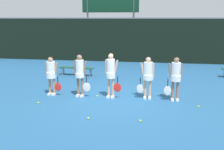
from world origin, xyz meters
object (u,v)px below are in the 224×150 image
Objects in this scene: player_1 at (80,72)px; tennis_ball_4 at (198,107)px; player_4 at (176,75)px; player_0 at (51,73)px; tennis_ball_3 at (88,118)px; bench_courtside at (76,69)px; tennis_ball_2 at (38,103)px; player_2 at (111,72)px; tennis_ball_1 at (140,121)px; scoreboard at (110,5)px; player_3 at (148,74)px; tennis_ball_0 at (97,96)px.

player_1 reaches higher than tennis_ball_4.
player_0 is at bearing 174.69° from player_4.
tennis_ball_3 is (2.16, -2.40, -0.93)m from player_0.
bench_courtside is 29.92× the size of tennis_ball_4.
player_0 reaches higher than tennis_ball_2.
player_0 is at bearing -173.58° from player_2.
player_4 is at bearing 4.66° from player_1.
player_2 is 2.88m from tennis_ball_1.
player_3 is (3.23, -10.46, -3.09)m from scoreboard.
bench_courtside is at bearing 137.70° from player_3.
tennis_ball_3 is at bearing -91.98° from player_2.
tennis_ball_1 is at bearing -54.50° from player_2.
tennis_ball_2 is at bearing -94.02° from scoreboard.
tennis_ball_3 is 4.07m from tennis_ball_4.
player_3 is 25.48× the size of tennis_ball_3.
player_0 is 23.39× the size of tennis_ball_2.
tennis_ball_3 and tennis_ball_4 have the same top height.
scoreboard is 11.05m from player_0.
player_4 is at bearing -4.49° from player_3.
tennis_ball_1 is (3.82, -2.34, -0.93)m from player_0.
scoreboard reaches higher than player_0.
tennis_ball_1 is (1.31, -2.35, -1.04)m from player_2.
scoreboard is 11.38m from tennis_ball_0.
player_0 is at bearing -93.97° from scoreboard.
player_1 is at bearing -177.03° from player_3.
tennis_ball_3 is at bearing -66.57° from bench_courtside.
tennis_ball_2 is at bearing -175.02° from tennis_ball_4.
tennis_ball_0 is 3.96m from tennis_ball_4.
player_4 is at bearing 0.27° from tennis_ball_0.
bench_courtside is at bearing -96.81° from scoreboard.
tennis_ball_2 is at bearing 163.51° from tennis_ball_1.
player_0 reaches higher than tennis_ball_1.
tennis_ball_0 is (-2.03, -0.10, -0.98)m from player_3.
player_0 is at bearing 85.49° from tennis_ball_2.
player_4 is at bearing -67.83° from scoreboard.
player_2 is 1.04× the size of player_4.
scoreboard reaches higher than player_2.
player_4 reaches higher than tennis_ball_4.
player_4 is 3.89m from tennis_ball_3.
scoreboard is 13.89m from tennis_ball_1.
tennis_ball_0 is 1.01× the size of tennis_ball_2.
player_3 is at bearing 17.75° from tennis_ball_2.
player_2 reaches higher than bench_courtside.
player_3 is 3.24m from tennis_ball_3.
tennis_ball_3 is (0.22, -2.41, -0.00)m from tennis_ball_0.
player_4 reaches higher than player_3.
scoreboard is at bearing 86.76° from bench_courtside.
tennis_ball_0 is 2.42m from tennis_ball_3.
bench_courtside is at bearing 130.59° from player_2.
bench_courtside is 4.29m from tennis_ball_0.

